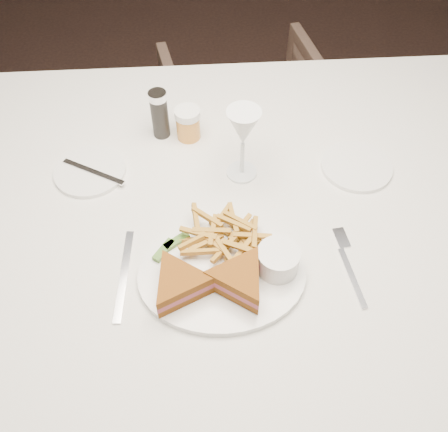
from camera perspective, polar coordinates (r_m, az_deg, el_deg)
ground at (r=1.71m, az=-8.17°, el=-16.13°), size 5.00×5.00×0.00m
table at (r=1.36m, az=0.12°, el=-9.55°), size 1.71×1.25×0.75m
chair_far at (r=1.95m, az=2.71°, el=10.58°), size 0.71×0.69×0.59m
table_setting at (r=0.98m, az=-0.29°, el=-1.07°), size 0.76×0.57×0.18m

